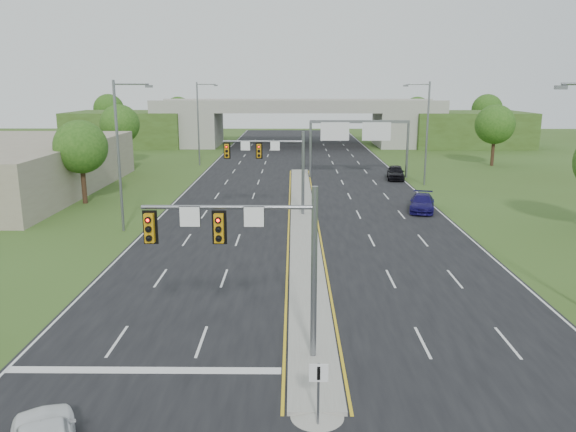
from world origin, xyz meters
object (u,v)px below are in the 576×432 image
at_px(signal_mast_far, 275,160).
at_px(car_far_c, 396,172).
at_px(signal_mast_near, 255,246).
at_px(overpass, 298,126).
at_px(keep_right_sign, 318,384).
at_px(car_far_b, 422,203).
at_px(sign_gantry, 358,133).

bearing_deg(signal_mast_far, car_far_c, 54.60).
distance_m(signal_mast_near, overpass, 80.11).
bearing_deg(keep_right_sign, signal_mast_near, 116.94).
bearing_deg(signal_mast_near, car_far_b, 65.01).
bearing_deg(sign_gantry, signal_mast_near, -101.25).
relative_size(keep_right_sign, sign_gantry, 0.19).
bearing_deg(overpass, keep_right_sign, -90.00).
relative_size(signal_mast_far, overpass, 0.09).
bearing_deg(signal_mast_near, sign_gantry, 78.75).
xyz_separation_m(signal_mast_near, keep_right_sign, (2.26, -4.45, -3.21)).
height_order(signal_mast_far, car_far_c, signal_mast_far).
xyz_separation_m(signal_mast_far, car_far_b, (12.60, 2.03, -3.99)).
height_order(signal_mast_near, car_far_b, signal_mast_near).
bearing_deg(keep_right_sign, car_far_c, 77.12).
relative_size(signal_mast_far, sign_gantry, 0.60).
relative_size(keep_right_sign, car_far_b, 0.45).
height_order(signal_mast_near, sign_gantry, signal_mast_near).
distance_m(keep_right_sign, sign_gantry, 50.04).
bearing_deg(overpass, car_far_b, -78.98).
relative_size(keep_right_sign, overpass, 0.03).
bearing_deg(signal_mast_far, keep_right_sign, -85.61).
relative_size(signal_mast_far, keep_right_sign, 3.18).
bearing_deg(signal_mast_near, car_far_c, 73.10).
distance_m(signal_mast_near, sign_gantry, 45.88).
bearing_deg(car_far_b, signal_mast_far, -157.09).
height_order(keep_right_sign, car_far_b, keep_right_sign).
distance_m(keep_right_sign, car_far_c, 49.36).
bearing_deg(car_far_c, car_far_b, -84.69).
bearing_deg(keep_right_sign, signal_mast_far, 94.39).
height_order(overpass, car_far_b, overpass).
bearing_deg(signal_mast_far, sign_gantry, 65.89).
bearing_deg(car_far_c, keep_right_sign, -95.27).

